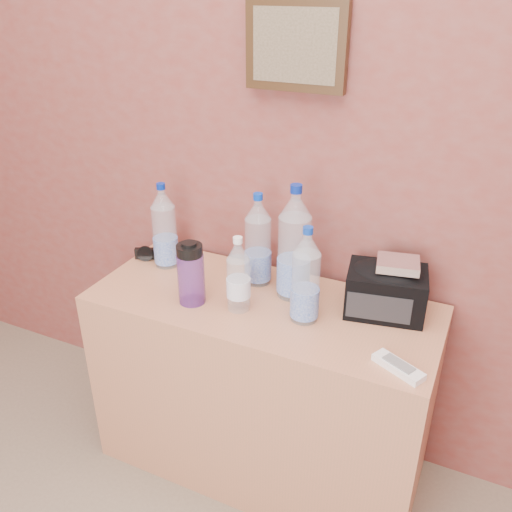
# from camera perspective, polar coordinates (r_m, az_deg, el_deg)

# --- Properties ---
(picture_frame) EXTENTS (0.30, 0.03, 0.25)m
(picture_frame) POSITION_cam_1_polar(r_m,az_deg,el_deg) (1.63, 4.22, 21.24)
(picture_frame) COLOR #382311
(picture_frame) RESTS_ON room_shell
(dresser) EXTENTS (1.08, 0.45, 0.68)m
(dresser) POSITION_cam_1_polar(r_m,az_deg,el_deg) (1.88, 0.59, -13.61)
(dresser) COLOR tan
(dresser) RESTS_ON ground
(pet_large_a) EXTENTS (0.08, 0.08, 0.30)m
(pet_large_a) POSITION_cam_1_polar(r_m,az_deg,el_deg) (1.86, -9.61, 2.72)
(pet_large_a) COLOR white
(pet_large_a) RESTS_ON dresser
(pet_large_b) EXTENTS (0.08, 0.08, 0.31)m
(pet_large_b) POSITION_cam_1_polar(r_m,az_deg,el_deg) (1.73, 0.20, 1.26)
(pet_large_b) COLOR silver
(pet_large_b) RESTS_ON dresser
(pet_large_c) EXTENTS (0.10, 0.10, 0.37)m
(pet_large_c) POSITION_cam_1_polar(r_m,az_deg,el_deg) (1.64, 4.04, 0.79)
(pet_large_c) COLOR white
(pet_large_c) RESTS_ON dresser
(pet_large_d) EXTENTS (0.08, 0.08, 0.29)m
(pet_large_d) POSITION_cam_1_polar(r_m,az_deg,el_deg) (1.54, 5.25, -2.53)
(pet_large_d) COLOR silver
(pet_large_d) RESTS_ON dresser
(pet_small) EXTENTS (0.07, 0.07, 0.24)m
(pet_small) POSITION_cam_1_polar(r_m,az_deg,el_deg) (1.60, -1.87, -2.34)
(pet_small) COLOR #C6EDF9
(pet_small) RESTS_ON dresser
(nalgene_bottle) EXTENTS (0.08, 0.08, 0.20)m
(nalgene_bottle) POSITION_cam_1_polar(r_m,az_deg,el_deg) (1.64, -6.87, -1.80)
(nalgene_bottle) COLOR #5B2C93
(nalgene_bottle) RESTS_ON dresser
(sunglasses) EXTENTS (0.16, 0.11, 0.04)m
(sunglasses) POSITION_cam_1_polar(r_m,az_deg,el_deg) (1.95, -10.45, 0.25)
(sunglasses) COLOR black
(sunglasses) RESTS_ON dresser
(ac_remote) EXTENTS (0.15, 0.10, 0.02)m
(ac_remote) POSITION_cam_1_polar(r_m,az_deg,el_deg) (1.45, 14.75, -11.24)
(ac_remote) COLOR silver
(ac_remote) RESTS_ON dresser
(toiletry_bag) EXTENTS (0.25, 0.20, 0.15)m
(toiletry_bag) POSITION_cam_1_polar(r_m,az_deg,el_deg) (1.64, 13.53, -3.38)
(toiletry_bag) COLOR black
(toiletry_bag) RESTS_ON dresser
(foil_packet) EXTENTS (0.14, 0.12, 0.02)m
(foil_packet) POSITION_cam_1_polar(r_m,az_deg,el_deg) (1.59, 14.72, -0.82)
(foil_packet) COLOR silver
(foil_packet) RESTS_ON toiletry_bag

